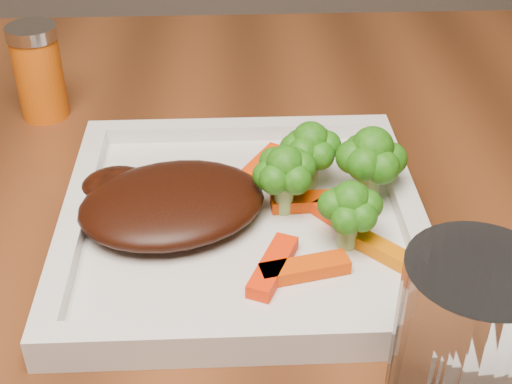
{
  "coord_description": "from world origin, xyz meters",
  "views": [
    {
      "loc": [
        0.07,
        -0.61,
        1.09
      ],
      "look_at": [
        0.09,
        -0.18,
        0.79
      ],
      "focal_mm": 50.0,
      "sensor_mm": 36.0,
      "label": 1
    }
  ],
  "objects_px": {
    "plate": "(243,226)",
    "spice_shaker": "(39,72)",
    "steak": "(172,203)",
    "drinking_glass": "(461,356)"
  },
  "relations": [
    {
      "from": "plate",
      "to": "spice_shaker",
      "type": "relative_size",
      "value": 2.93
    },
    {
      "from": "spice_shaker",
      "to": "steak",
      "type": "bearing_deg",
      "value": -55.03
    },
    {
      "from": "plate",
      "to": "spice_shaker",
      "type": "distance_m",
      "value": 0.28
    },
    {
      "from": "plate",
      "to": "drinking_glass",
      "type": "distance_m",
      "value": 0.22
    },
    {
      "from": "steak",
      "to": "drinking_glass",
      "type": "height_order",
      "value": "drinking_glass"
    },
    {
      "from": "plate",
      "to": "drinking_glass",
      "type": "relative_size",
      "value": 2.25
    },
    {
      "from": "plate",
      "to": "spice_shaker",
      "type": "xyz_separation_m",
      "value": [
        -0.19,
        0.2,
        0.04
      ]
    },
    {
      "from": "plate",
      "to": "steak",
      "type": "relative_size",
      "value": 1.92
    },
    {
      "from": "steak",
      "to": "drinking_glass",
      "type": "distance_m",
      "value": 0.25
    },
    {
      "from": "steak",
      "to": "drinking_glass",
      "type": "relative_size",
      "value": 1.17
    }
  ]
}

